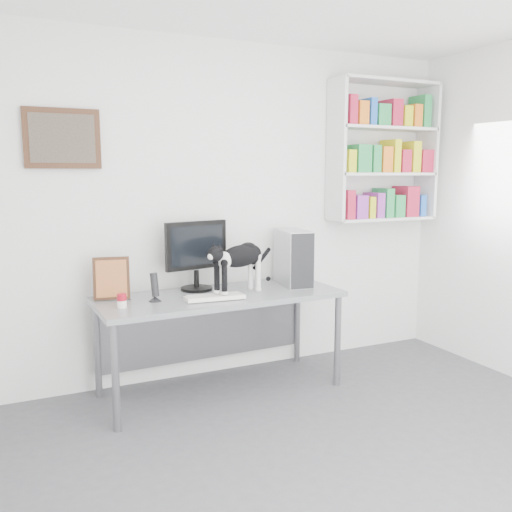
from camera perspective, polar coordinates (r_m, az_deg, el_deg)
name	(u,v)px	position (r m, az deg, el deg)	size (l,w,h in m)	color
room	(386,237)	(2.74, 13.55, 1.97)	(4.01, 4.01, 2.70)	#56555B
bookshelf	(383,151)	(5.04, 13.27, 10.68)	(1.03, 0.28, 1.24)	silver
wall_art	(62,138)	(4.13, -19.71, 11.57)	(0.52, 0.04, 0.42)	#412515
desk	(221,343)	(4.18, -3.73, -9.11)	(1.83, 0.71, 0.76)	slate
monitor	(196,255)	(4.18, -6.32, 0.09)	(0.51, 0.25, 0.55)	black
keyboard	(215,297)	(3.91, -4.39, -4.34)	(0.42, 0.16, 0.03)	white
pc_tower	(293,257)	(4.41, 3.91, -0.12)	(0.20, 0.44, 0.44)	#BCBBC0
speaker	(155,287)	(3.89, -10.62, -3.18)	(0.09, 0.09, 0.21)	black
leaning_print	(111,278)	(4.01, -14.98, -2.21)	(0.26, 0.10, 0.32)	#412515
soup_can	(122,301)	(3.77, -13.94, -4.59)	(0.06, 0.06, 0.09)	maroon
cat	(239,269)	(4.03, -1.75, -1.35)	(0.63, 0.17, 0.39)	black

